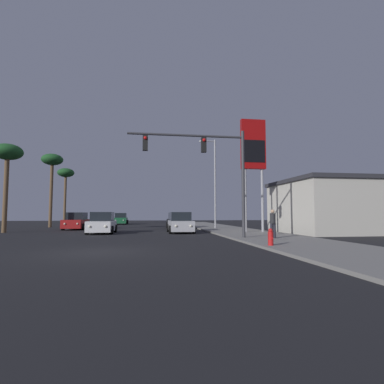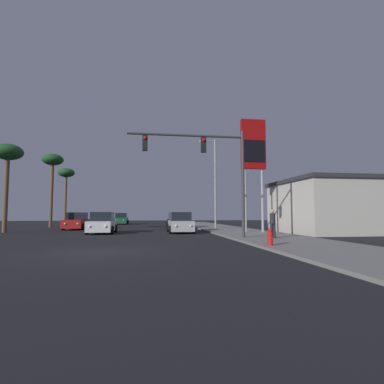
{
  "view_description": "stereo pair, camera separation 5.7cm",
  "coord_description": "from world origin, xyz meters",
  "px_view_note": "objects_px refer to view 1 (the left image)",
  "views": [
    {
      "loc": [
        2.02,
        -12.56,
        1.52
      ],
      "look_at": [
        5.42,
        10.58,
        3.25
      ],
      "focal_mm": 28.0,
      "sensor_mm": 36.0,
      "label": 1
    },
    {
      "loc": [
        2.08,
        -12.57,
        1.52
      ],
      "look_at": [
        5.42,
        10.58,
        3.25
      ],
      "focal_mm": 28.0,
      "sensor_mm": 36.0,
      "label": 2
    }
  ],
  "objects_px": {
    "car_green": "(121,219)",
    "traffic_light_mast": "(211,161)",
    "car_black": "(177,221)",
    "palm_tree_mid": "(52,163)",
    "car_silver": "(180,223)",
    "pedestrian_on_sidewalk": "(273,222)",
    "palm_tree_near": "(7,156)",
    "fire_hydrant": "(271,237)",
    "palm_tree_far": "(66,176)",
    "car_red": "(77,222)",
    "gas_station_sign": "(253,150)",
    "street_lamp": "(214,179)",
    "car_white": "(102,224)"
  },
  "relations": [
    {
      "from": "car_green",
      "to": "traffic_light_mast",
      "type": "height_order",
      "value": "traffic_light_mast"
    },
    {
      "from": "car_black",
      "to": "palm_tree_mid",
      "type": "relative_size",
      "value": 0.51
    },
    {
      "from": "car_silver",
      "to": "pedestrian_on_sidewalk",
      "type": "distance_m",
      "value": 9.12
    },
    {
      "from": "pedestrian_on_sidewalk",
      "to": "palm_tree_near",
      "type": "xyz_separation_m",
      "value": [
        -18.85,
        9.93,
        5.32
      ]
    },
    {
      "from": "car_black",
      "to": "traffic_light_mast",
      "type": "xyz_separation_m",
      "value": [
        0.72,
        -14.02,
        3.95
      ]
    },
    {
      "from": "car_silver",
      "to": "car_black",
      "type": "distance_m",
      "value": 6.96
    },
    {
      "from": "car_green",
      "to": "fire_hydrant",
      "type": "bearing_deg",
      "value": 105.14
    },
    {
      "from": "palm_tree_near",
      "to": "palm_tree_far",
      "type": "xyz_separation_m",
      "value": [
        -0.57,
        20.0,
        0.89
      ]
    },
    {
      "from": "car_red",
      "to": "gas_station_sign",
      "type": "distance_m",
      "value": 18.33
    },
    {
      "from": "street_lamp",
      "to": "car_red",
      "type": "bearing_deg",
      "value": 173.87
    },
    {
      "from": "gas_station_sign",
      "to": "palm_tree_mid",
      "type": "relative_size",
      "value": 1.05
    },
    {
      "from": "car_silver",
      "to": "gas_station_sign",
      "type": "height_order",
      "value": "gas_station_sign"
    },
    {
      "from": "car_black",
      "to": "pedestrian_on_sidewalk",
      "type": "distance_m",
      "value": 15.42
    },
    {
      "from": "car_black",
      "to": "fire_hydrant",
      "type": "bearing_deg",
      "value": 96.61
    },
    {
      "from": "street_lamp",
      "to": "fire_hydrant",
      "type": "xyz_separation_m",
      "value": [
        -1.12,
        -16.67,
        -4.63
      ]
    },
    {
      "from": "car_white",
      "to": "car_black",
      "type": "bearing_deg",
      "value": -133.49
    },
    {
      "from": "traffic_light_mast",
      "to": "palm_tree_mid",
      "type": "bearing_deg",
      "value": 127.86
    },
    {
      "from": "car_white",
      "to": "car_black",
      "type": "distance_m",
      "value": 9.53
    },
    {
      "from": "car_silver",
      "to": "traffic_light_mast",
      "type": "height_order",
      "value": "traffic_light_mast"
    },
    {
      "from": "car_silver",
      "to": "car_red",
      "type": "bearing_deg",
      "value": -33.72
    },
    {
      "from": "palm_tree_mid",
      "to": "fire_hydrant",
      "type": "bearing_deg",
      "value": -54.98
    },
    {
      "from": "car_silver",
      "to": "traffic_light_mast",
      "type": "distance_m",
      "value": 8.17
    },
    {
      "from": "palm_tree_mid",
      "to": "traffic_light_mast",
      "type": "bearing_deg",
      "value": -52.14
    },
    {
      "from": "car_white",
      "to": "traffic_light_mast",
      "type": "distance_m",
      "value": 10.94
    },
    {
      "from": "car_white",
      "to": "palm_tree_mid",
      "type": "xyz_separation_m",
      "value": [
        -7.56,
        11.99,
        6.65
      ]
    },
    {
      "from": "car_black",
      "to": "street_lamp",
      "type": "bearing_deg",
      "value": 150.78
    },
    {
      "from": "car_white",
      "to": "car_red",
      "type": "bearing_deg",
      "value": -62.04
    },
    {
      "from": "palm_tree_near",
      "to": "palm_tree_far",
      "type": "height_order",
      "value": "palm_tree_far"
    },
    {
      "from": "car_green",
      "to": "fire_hydrant",
      "type": "relative_size",
      "value": 5.69
    },
    {
      "from": "car_green",
      "to": "palm_tree_mid",
      "type": "height_order",
      "value": "palm_tree_mid"
    },
    {
      "from": "car_green",
      "to": "car_white",
      "type": "bearing_deg",
      "value": 90.39
    },
    {
      "from": "car_green",
      "to": "car_red",
      "type": "height_order",
      "value": "same"
    },
    {
      "from": "fire_hydrant",
      "to": "palm_tree_mid",
      "type": "height_order",
      "value": "palm_tree_mid"
    },
    {
      "from": "car_white",
      "to": "traffic_light_mast",
      "type": "bearing_deg",
      "value": 135.86
    },
    {
      "from": "car_black",
      "to": "palm_tree_near",
      "type": "xyz_separation_m",
      "value": [
        -14.64,
        -4.91,
        5.59
      ]
    },
    {
      "from": "car_black",
      "to": "car_green",
      "type": "xyz_separation_m",
      "value": [
        -7.02,
        14.65,
        0.0
      ]
    },
    {
      "from": "car_white",
      "to": "car_green",
      "type": "height_order",
      "value": "same"
    },
    {
      "from": "car_silver",
      "to": "car_green",
      "type": "bearing_deg",
      "value": -72.59
    },
    {
      "from": "gas_station_sign",
      "to": "car_black",
      "type": "bearing_deg",
      "value": 121.25
    },
    {
      "from": "car_red",
      "to": "fire_hydrant",
      "type": "distance_m",
      "value": 21.98
    },
    {
      "from": "traffic_light_mast",
      "to": "car_red",
      "type": "bearing_deg",
      "value": 128.27
    },
    {
      "from": "palm_tree_near",
      "to": "gas_station_sign",
      "type": "bearing_deg",
      "value": -10.91
    },
    {
      "from": "car_white",
      "to": "car_red",
      "type": "xyz_separation_m",
      "value": [
        -3.39,
        6.42,
        0.0
      ]
    },
    {
      "from": "palm_tree_mid",
      "to": "palm_tree_far",
      "type": "bearing_deg",
      "value": 96.13
    },
    {
      "from": "traffic_light_mast",
      "to": "palm_tree_far",
      "type": "height_order",
      "value": "palm_tree_far"
    },
    {
      "from": "car_silver",
      "to": "car_green",
      "type": "height_order",
      "value": "same"
    },
    {
      "from": "car_red",
      "to": "street_lamp",
      "type": "height_order",
      "value": "street_lamp"
    },
    {
      "from": "fire_hydrant",
      "to": "palm_tree_far",
      "type": "bearing_deg",
      "value": 117.68
    },
    {
      "from": "car_black",
      "to": "car_green",
      "type": "distance_m",
      "value": 16.24
    },
    {
      "from": "street_lamp",
      "to": "pedestrian_on_sidewalk",
      "type": "distance_m",
      "value": 13.55
    }
  ]
}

